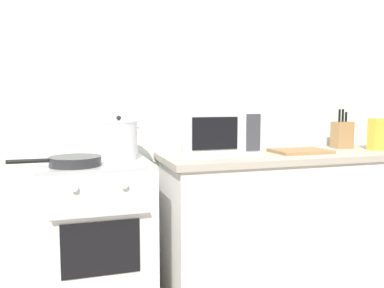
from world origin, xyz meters
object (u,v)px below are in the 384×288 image
at_px(stove, 97,240).
at_px(cutting_board, 300,151).
at_px(stock_pot, 119,140).
at_px(pasta_box, 376,134).
at_px(frying_pan, 74,161).
at_px(knife_block, 342,134).
at_px(microwave, 214,131).

relative_size(stove, cutting_board, 2.56).
relative_size(stock_pot, cutting_board, 0.84).
bearing_deg(pasta_box, stock_pot, 177.23).
bearing_deg(cutting_board, pasta_box, -2.99).
relative_size(frying_pan, knife_block, 1.66).
bearing_deg(stock_pot, cutting_board, -2.66).
distance_m(microwave, pasta_box, 1.16).
bearing_deg(cutting_board, stove, -179.95).
bearing_deg(knife_block, frying_pan, -171.52).
xyz_separation_m(stove, frying_pan, (-0.11, -0.14, 0.48)).
relative_size(stock_pot, frying_pan, 0.65).
xyz_separation_m(stock_pot, pasta_box, (1.75, -0.08, -0.00)).
distance_m(stove, microwave, 0.96).
bearing_deg(frying_pan, stove, 50.05).
relative_size(stock_pot, knife_block, 1.08).
bearing_deg(frying_pan, pasta_box, 3.06).
xyz_separation_m(microwave, cutting_board, (0.58, -0.08, -0.14)).
distance_m(microwave, knife_block, 1.01).
xyz_separation_m(stock_pot, frying_pan, (-0.26, -0.19, -0.09)).
bearing_deg(pasta_box, frying_pan, -176.94).
height_order(stove, cutting_board, cutting_board).
bearing_deg(knife_block, stock_pot, -176.95).
relative_size(frying_pan, cutting_board, 1.30).
bearing_deg(frying_pan, microwave, 14.14).
bearing_deg(microwave, cutting_board, -7.71).
bearing_deg(stove, knife_block, 4.62).
height_order(stove, frying_pan, frying_pan).
height_order(frying_pan, cutting_board, frying_pan).
height_order(stove, stock_pot, stock_pot).
bearing_deg(pasta_box, microwave, 174.64).
xyz_separation_m(knife_block, pasta_box, (0.15, -0.17, 0.01)).
distance_m(stove, frying_pan, 0.52).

